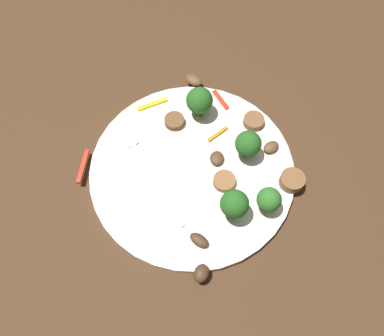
{
  "coord_description": "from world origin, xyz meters",
  "views": [
    {
      "loc": [
        -0.16,
        0.18,
        0.5
      ],
      "look_at": [
        0.0,
        0.0,
        0.01
      ],
      "focal_mm": 35.68,
      "sensor_mm": 36.0,
      "label": 1
    }
  ],
  "objects_px": {
    "pepper_strip_2": "(152,104)",
    "pepper_strip_3": "(221,100)",
    "sausage_slice_1": "(224,181)",
    "mushroom_0": "(217,158)",
    "plate": "(192,170)",
    "sausage_slice_0": "(292,180)",
    "sausage_slice_3": "(254,121)",
    "broccoli_floret_1": "(248,144)",
    "pepper_strip_1": "(218,134)",
    "broccoli_floret_2": "(199,101)",
    "mushroom_4": "(194,80)",
    "fork": "(146,167)",
    "mushroom_3": "(271,147)",
    "broccoli_floret_0": "(234,204)",
    "pepper_strip_0": "(83,166)",
    "mushroom_2": "(201,273)",
    "broccoli_floret_3": "(269,200)",
    "sausage_slice_2": "(174,121)",
    "mushroom_1": "(199,240)"
  },
  "relations": [
    {
      "from": "sausage_slice_2",
      "to": "mushroom_3",
      "type": "distance_m",
      "value": 0.15
    },
    {
      "from": "sausage_slice_1",
      "to": "broccoli_floret_0",
      "type": "bearing_deg",
      "value": 142.54
    },
    {
      "from": "sausage_slice_1",
      "to": "mushroom_0",
      "type": "distance_m",
      "value": 0.04
    },
    {
      "from": "plate",
      "to": "pepper_strip_3",
      "type": "relative_size",
      "value": 7.4
    },
    {
      "from": "pepper_strip_2",
      "to": "pepper_strip_3",
      "type": "bearing_deg",
      "value": -133.48
    },
    {
      "from": "plate",
      "to": "broccoli_floret_0",
      "type": "relative_size",
      "value": 5.29
    },
    {
      "from": "mushroom_0",
      "to": "pepper_strip_3",
      "type": "xyz_separation_m",
      "value": [
        0.06,
        -0.09,
        -0.0
      ]
    },
    {
      "from": "sausage_slice_3",
      "to": "mushroom_2",
      "type": "distance_m",
      "value": 0.24
    },
    {
      "from": "sausage_slice_3",
      "to": "broccoli_floret_1",
      "type": "bearing_deg",
      "value": 116.33
    },
    {
      "from": "mushroom_0",
      "to": "pepper_strip_2",
      "type": "height_order",
      "value": "mushroom_0"
    },
    {
      "from": "broccoli_floret_3",
      "to": "pepper_strip_2",
      "type": "bearing_deg",
      "value": -4.65
    },
    {
      "from": "pepper_strip_0",
      "to": "sausage_slice_0",
      "type": "bearing_deg",
      "value": -143.06
    },
    {
      "from": "sausage_slice_1",
      "to": "pepper_strip_2",
      "type": "distance_m",
      "value": 0.17
    },
    {
      "from": "fork",
      "to": "sausage_slice_2",
      "type": "distance_m",
      "value": 0.09
    },
    {
      "from": "mushroom_0",
      "to": "mushroom_3",
      "type": "distance_m",
      "value": 0.08
    },
    {
      "from": "broccoli_floret_1",
      "to": "mushroom_4",
      "type": "relative_size",
      "value": 1.79
    },
    {
      "from": "fork",
      "to": "broccoli_floret_2",
      "type": "bearing_deg",
      "value": -69.84
    },
    {
      "from": "broccoli_floret_2",
      "to": "sausage_slice_1",
      "type": "distance_m",
      "value": 0.13
    },
    {
      "from": "broccoli_floret_3",
      "to": "sausage_slice_0",
      "type": "height_order",
      "value": "broccoli_floret_3"
    },
    {
      "from": "pepper_strip_1",
      "to": "broccoli_floret_1",
      "type": "bearing_deg",
      "value": -179.23
    },
    {
      "from": "pepper_strip_1",
      "to": "pepper_strip_2",
      "type": "distance_m",
      "value": 0.11
    },
    {
      "from": "sausage_slice_1",
      "to": "mushroom_0",
      "type": "height_order",
      "value": "same"
    },
    {
      "from": "plate",
      "to": "pepper_strip_1",
      "type": "bearing_deg",
      "value": -82.65
    },
    {
      "from": "sausage_slice_1",
      "to": "plate",
      "type": "bearing_deg",
      "value": 14.66
    },
    {
      "from": "sausage_slice_1",
      "to": "mushroom_2",
      "type": "relative_size",
      "value": 1.32
    },
    {
      "from": "plate",
      "to": "pepper_strip_3",
      "type": "height_order",
      "value": "pepper_strip_3"
    },
    {
      "from": "broccoli_floret_3",
      "to": "sausage_slice_2",
      "type": "height_order",
      "value": "broccoli_floret_3"
    },
    {
      "from": "plate",
      "to": "pepper_strip_2",
      "type": "bearing_deg",
      "value": -18.83
    },
    {
      "from": "sausage_slice_1",
      "to": "mushroom_3",
      "type": "relative_size",
      "value": 1.27
    },
    {
      "from": "sausage_slice_1",
      "to": "sausage_slice_2",
      "type": "height_order",
      "value": "same"
    },
    {
      "from": "plate",
      "to": "pepper_strip_0",
      "type": "xyz_separation_m",
      "value": [
        0.12,
        0.1,
        0.01
      ]
    },
    {
      "from": "broccoli_floret_2",
      "to": "mushroom_0",
      "type": "bearing_deg",
      "value": 148.9
    },
    {
      "from": "fork",
      "to": "mushroom_2",
      "type": "xyz_separation_m",
      "value": [
        -0.16,
        0.06,
        0.01
      ]
    },
    {
      "from": "sausage_slice_3",
      "to": "pepper_strip_2",
      "type": "distance_m",
      "value": 0.16
    },
    {
      "from": "broccoli_floret_0",
      "to": "pepper_strip_3",
      "type": "xyz_separation_m",
      "value": [
        0.13,
        -0.14,
        -0.03
      ]
    },
    {
      "from": "sausage_slice_0",
      "to": "sausage_slice_1",
      "type": "distance_m",
      "value": 0.09
    },
    {
      "from": "mushroom_0",
      "to": "pepper_strip_2",
      "type": "xyz_separation_m",
      "value": [
        0.14,
        -0.01,
        -0.0
      ]
    },
    {
      "from": "sausage_slice_3",
      "to": "mushroom_1",
      "type": "xyz_separation_m",
      "value": [
        -0.06,
        0.19,
        -0.0
      ]
    },
    {
      "from": "broccoli_floret_2",
      "to": "sausage_slice_0",
      "type": "height_order",
      "value": "broccoli_floret_2"
    },
    {
      "from": "sausage_slice_3",
      "to": "pepper_strip_1",
      "type": "height_order",
      "value": "sausage_slice_3"
    },
    {
      "from": "sausage_slice_3",
      "to": "pepper_strip_0",
      "type": "bearing_deg",
      "value": 58.52
    },
    {
      "from": "mushroom_0",
      "to": "mushroom_1",
      "type": "height_order",
      "value": "same"
    },
    {
      "from": "broccoli_floret_3",
      "to": "pepper_strip_1",
      "type": "distance_m",
      "value": 0.13
    },
    {
      "from": "broccoli_floret_2",
      "to": "mushroom_2",
      "type": "distance_m",
      "value": 0.25
    },
    {
      "from": "broccoli_floret_2",
      "to": "mushroom_4",
      "type": "distance_m",
      "value": 0.07
    },
    {
      "from": "mushroom_0",
      "to": "mushroom_4",
      "type": "xyz_separation_m",
      "value": [
        0.12,
        -0.08,
        0.0
      ]
    },
    {
      "from": "plate",
      "to": "mushroom_4",
      "type": "distance_m",
      "value": 0.16
    },
    {
      "from": "plate",
      "to": "sausage_slice_0",
      "type": "relative_size",
      "value": 8.58
    },
    {
      "from": "fork",
      "to": "pepper_strip_1",
      "type": "distance_m",
      "value": 0.12
    },
    {
      "from": "sausage_slice_3",
      "to": "mushroom_1",
      "type": "relative_size",
      "value": 1.14
    }
  ]
}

